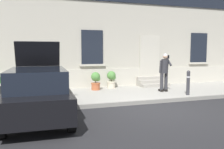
% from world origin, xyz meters
% --- Properties ---
extents(ground_plane, '(80.00, 80.00, 0.00)m').
position_xyz_m(ground_plane, '(0.00, 0.00, 0.00)').
color(ground_plane, '#232326').
extents(sidewalk, '(24.00, 3.60, 0.15)m').
position_xyz_m(sidewalk, '(0.00, 2.80, 0.07)').
color(sidewalk, '#99968E').
rests_on(sidewalk, ground).
extents(curb_edge, '(24.00, 0.12, 0.15)m').
position_xyz_m(curb_edge, '(0.00, 0.94, 0.07)').
color(curb_edge, gray).
rests_on(curb_edge, ground).
extents(building_facade, '(24.00, 1.52, 7.50)m').
position_xyz_m(building_facade, '(0.00, 5.29, 3.73)').
color(building_facade, '#B2AD9E').
rests_on(building_facade, ground).
extents(entrance_stoop, '(1.59, 0.96, 0.48)m').
position_xyz_m(entrance_stoop, '(2.08, 4.23, 0.34)').
color(entrance_stoop, '#9E998E').
rests_on(entrance_stoop, sidewalk).
extents(hatchback_car_black, '(1.89, 4.11, 2.34)m').
position_xyz_m(hatchback_car_black, '(-3.81, 0.11, 0.80)').
color(hatchback_car_black, black).
rests_on(hatchback_car_black, ground).
extents(bollard_near_person, '(0.15, 0.15, 1.04)m').
position_xyz_m(bollard_near_person, '(2.27, 1.35, 0.71)').
color(bollard_near_person, '#333338').
rests_on(bollard_near_person, sidewalk).
extents(person_on_phone, '(0.51, 0.48, 1.75)m').
position_xyz_m(person_on_phone, '(1.72, 2.38, 1.15)').
color(person_on_phone, '#2D2D33').
rests_on(person_on_phone, sidewalk).
extents(planter_olive, '(0.44, 0.44, 0.86)m').
position_xyz_m(planter_olive, '(-3.32, 3.98, 0.61)').
color(planter_olive, '#606B38').
rests_on(planter_olive, sidewalk).
extents(planter_terracotta, '(0.44, 0.44, 0.86)m').
position_xyz_m(planter_terracotta, '(-1.14, 3.81, 0.61)').
color(planter_terracotta, '#B25B38').
rests_on(planter_terracotta, sidewalk).
extents(planter_cream, '(0.44, 0.44, 0.86)m').
position_xyz_m(planter_cream, '(-0.25, 4.13, 0.61)').
color(planter_cream, beige).
rests_on(planter_cream, sidewalk).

